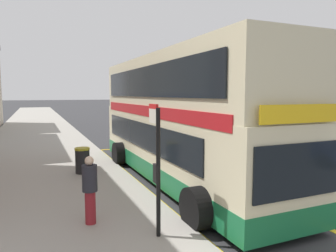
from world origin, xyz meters
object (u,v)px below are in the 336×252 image
Objects in this scene: parked_car_teal_distant at (205,125)px; double_decker_bus at (178,123)px; litter_bin at (82,160)px; bus_stop_sign at (157,160)px; pedestrian_waiting_near_sign at (90,188)px.

double_decker_bus is at bearing -127.08° from parked_car_teal_distant.
parked_car_teal_distant is 4.39× the size of litter_bin.
double_decker_bus is 4.78m from bus_stop_sign.
litter_bin is (0.49, 4.75, -0.36)m from pedestrian_waiting_near_sign.
pedestrian_waiting_near_sign is at bearing -131.34° from parked_car_teal_distant.
bus_stop_sign is (-2.40, -4.12, -0.31)m from double_decker_bus.
bus_stop_sign is 0.65× the size of parked_car_teal_distant.
parked_car_teal_distant is (9.37, 14.16, -0.95)m from bus_stop_sign.
parked_car_teal_distant is 16.79m from pedestrian_waiting_near_sign.
parked_car_teal_distant reaches higher than litter_bin.
bus_stop_sign is 1.76× the size of pedestrian_waiting_near_sign.
pedestrian_waiting_near_sign is (-10.57, -13.04, 0.18)m from parked_car_teal_distant.
double_decker_bus reaches higher than bus_stop_sign.
pedestrian_waiting_near_sign reaches higher than litter_bin.
litter_bin is (-0.71, 5.88, -1.13)m from bus_stop_sign.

